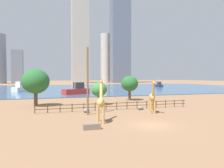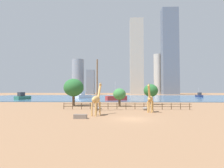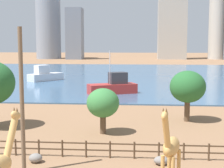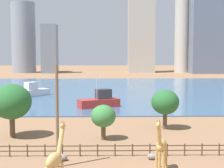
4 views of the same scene
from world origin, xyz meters
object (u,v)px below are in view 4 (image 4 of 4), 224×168
Objects in this scene: giraffe_tall at (55,159)px; boulder_by_pole at (62,157)px; boat_ferry at (34,91)px; tree_left_large at (103,116)px; tree_right_tall at (165,102)px; utility_pole at (57,117)px; boat_barge at (100,101)px; tree_center_broad at (12,102)px; giraffe_companion at (161,146)px; boulder_near_fence at (152,156)px.

boulder_by_pole is at bearing 19.73° from giraffe_tall.
giraffe_tall is 7.68m from boulder_by_pole.
boulder_by_pole is 52.90m from boat_ferry.
tree_left_large is 10.57m from tree_right_tall.
boat_ferry reaches higher than boulder_by_pole.
boat_barge is at bearing 84.53° from utility_pole.
boulder_by_pole is 0.17× the size of tree_right_tall.
utility_pole reaches higher than tree_left_large.
tree_center_broad is at bearing -167.72° from tree_right_tall.
utility_pole is at bearing -78.36° from giraffe_companion.
giraffe_tall is 0.93× the size of tree_right_tall.
tree_right_tall is (12.40, 21.57, 1.38)m from giraffe_tall.
boulder_by_pole reaches higher than boulder_near_fence.
giraffe_companion is 0.64× the size of boat_ferry.
tree_center_broad is 25.89m from boat_barge.
giraffe_companion is 36.86m from boat_barge.
giraffe_companion is 1.16× the size of tree_left_large.
tree_right_tall reaches higher than giraffe_companion.
tree_left_large is 46.34m from boat_ferry.
tree_center_broad is 41.91m from boat_ferry.
giraffe_tall is at bearing -46.20° from giraffe_companion.
tree_center_broad reaches higher than tree_left_large.
giraffe_companion is 5.22× the size of boulder_by_pole.
giraffe_companion is at bearing -118.62° from boat_ferry.
giraffe_tall is 0.61× the size of boat_barge.
boat_ferry is at bearing 114.03° from boulder_near_fence.
boat_ferry is (-5.97, 41.36, -3.20)m from tree_center_broad.
giraffe_companion reaches higher than tree_left_large.
boat_ferry is at bearing 98.21° from tree_center_broad.
giraffe_companion is 12.73m from tree_left_large.
boat_ferry is (-22.99, 54.36, -1.00)m from giraffe_companion.
tree_left_large is 11.88m from tree_center_broad.
tree_right_tall is at bearing -171.73° from giraffe_companion.
utility_pole reaches higher than boulder_by_pole.
tree_left_large is at bearing 68.69° from boat_barge.
utility_pole is 1.21× the size of boat_ferry.
utility_pole is at bearing 61.18° from boat_barge.
boulder_by_pole is at bearing -89.83° from giraffe_companion.
utility_pole is at bearing -112.45° from tree_left_large.
boulder_near_fence is at bearing -155.69° from giraffe_companion.
tree_left_large is at bearing 122.03° from boulder_near_fence.
tree_center_broad is 0.86× the size of boat_ferry.
giraffe_tall is 19.03m from tree_center_broad.
boulder_near_fence is 0.12× the size of boat_barge.
boat_barge reaches higher than giraffe_tall.
boulder_by_pole is at bearing 84.79° from utility_pole.
boat_ferry is (-22.68, 50.87, 1.08)m from boulder_near_fence.
boulder_by_pole is (-9.10, -0.25, 0.02)m from boulder_near_fence.
boat_barge is (-6.23, 36.32, -0.98)m from giraffe_companion.
boat_barge is at bearing 100.22° from boulder_near_fence.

